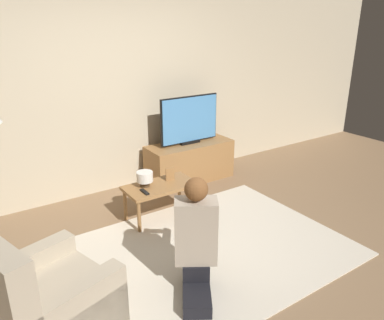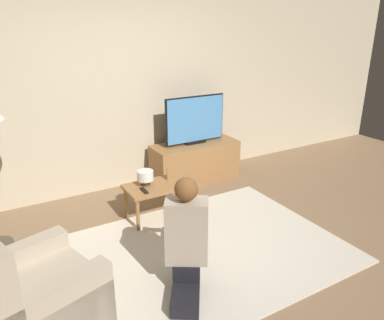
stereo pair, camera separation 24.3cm
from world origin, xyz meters
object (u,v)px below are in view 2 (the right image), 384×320
tv (195,120)px  table_lamp (145,176)px  coffee_table (161,188)px  armchair (32,297)px  person_kneeling (187,237)px

tv → table_lamp: tv is taller
coffee_table → armchair: size_ratio=0.83×
tv → coffee_table: tv is taller
tv → coffee_table: bearing=-140.3°
coffee_table → person_kneeling: size_ratio=0.80×
tv → person_kneeling: bearing=-122.3°
coffee_table → table_lamp: 0.23m
tv → coffee_table: size_ratio=1.11×
coffee_table → table_lamp: bearing=159.3°
tv → armchair: tv is taller
tv → armchair: size_ratio=0.92×
tv → person_kneeling: 2.34m
armchair → person_kneeling: size_ratio=0.97×
tv → armchair: (-2.40, -1.80, -0.59)m
table_lamp → person_kneeling: bearing=-98.9°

